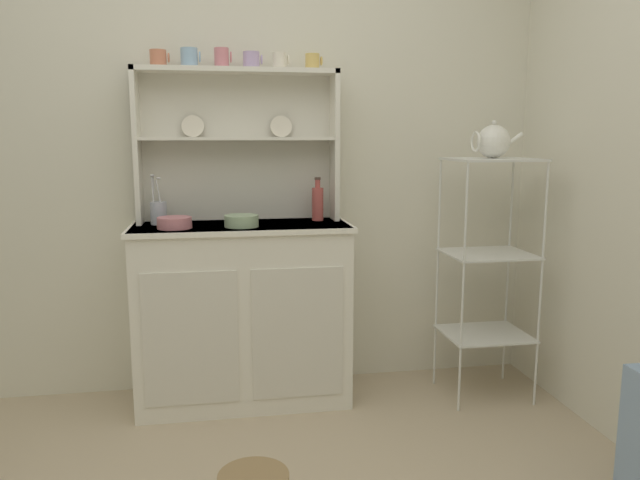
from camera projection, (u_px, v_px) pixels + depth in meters
name	position (u px, v px, depth m)	size (l,w,h in m)	color
wall_back	(234.00, 153.00, 3.18)	(3.84, 0.05, 2.50)	silver
hutch_cabinet	(243.00, 312.00, 3.06)	(1.07, 0.45, 0.91)	white
hutch_shelf_unit	(238.00, 134.00, 3.07)	(1.00, 0.18, 0.75)	silver
bakers_rack	(488.00, 249.00, 3.08)	(0.42, 0.36, 1.23)	silver
cup_terracotta_0	(158.00, 58.00, 2.91)	(0.09, 0.08, 0.08)	#C67556
cup_sky_1	(190.00, 58.00, 2.94)	(0.10, 0.08, 0.09)	#8EB2D1
cup_rose_2	(222.00, 58.00, 2.96)	(0.08, 0.07, 0.09)	#D17A84
cup_lilac_3	(252.00, 60.00, 2.99)	(0.09, 0.08, 0.08)	#B79ECC
cup_cream_4	(280.00, 61.00, 3.01)	(0.08, 0.07, 0.08)	silver
cup_gold_5	(313.00, 62.00, 3.04)	(0.08, 0.07, 0.08)	#DBB760
bowl_mixing_large	(174.00, 223.00, 2.86)	(0.16, 0.16, 0.05)	#D17A84
bowl_floral_medium	(242.00, 221.00, 2.91)	(0.16, 0.16, 0.06)	#9EB78E
jam_bottle	(318.00, 203.00, 3.12)	(0.06, 0.06, 0.22)	#B74C47
utensil_jar	(159.00, 212.00, 2.99)	(0.08, 0.08, 0.24)	#B2B7C6
porcelain_teapot	(493.00, 141.00, 2.99)	(0.25, 0.16, 0.18)	white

